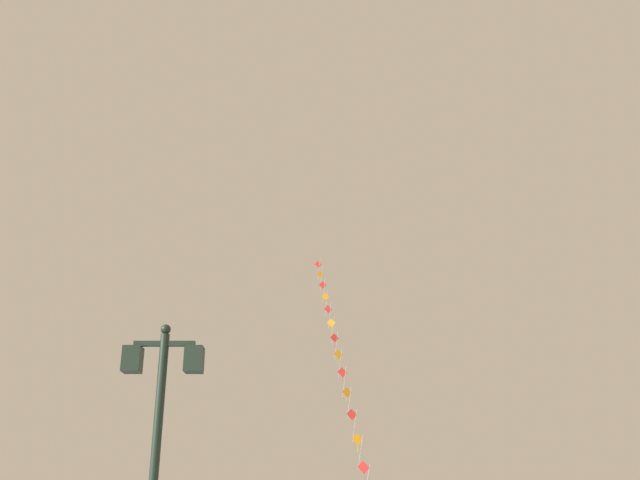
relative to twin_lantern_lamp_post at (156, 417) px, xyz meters
name	(u,v)px	position (x,y,z in m)	size (l,w,h in m)	color
twin_lantern_lamp_post	(156,417)	(0.00, 0.00, 0.00)	(1.24, 0.28, 4.67)	#1E2D23
kite_train	(336,355)	(3.32, 22.80, 5.92)	(2.41, 19.88, 17.31)	brown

